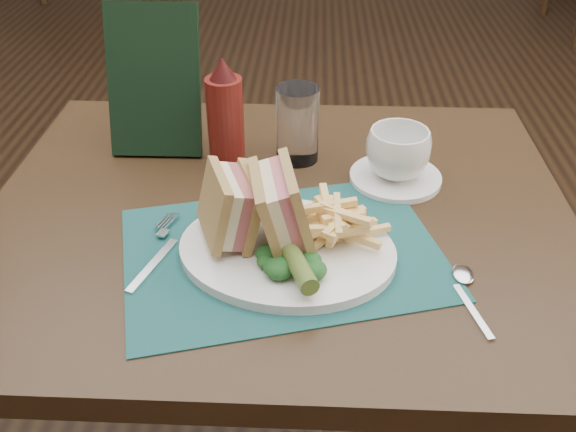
% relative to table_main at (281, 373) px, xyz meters
% --- Properties ---
extents(floor, '(7.00, 7.00, 0.00)m').
position_rel_table_main_xyz_m(floor, '(0.00, 0.50, -0.38)').
color(floor, black).
rests_on(floor, ground).
extents(table_main, '(0.90, 0.75, 0.75)m').
position_rel_table_main_xyz_m(table_main, '(0.00, 0.00, 0.00)').
color(table_main, black).
rests_on(table_main, ground).
extents(placemat, '(0.50, 0.41, 0.00)m').
position_rel_table_main_xyz_m(placemat, '(0.01, -0.11, 0.38)').
color(placemat, '#174A48').
rests_on(placemat, table_main).
extents(plate, '(0.33, 0.28, 0.01)m').
position_rel_table_main_xyz_m(plate, '(0.02, -0.12, 0.38)').
color(plate, white).
rests_on(plate, placemat).
extents(sandwich_half_a, '(0.11, 0.12, 0.11)m').
position_rel_table_main_xyz_m(sandwich_half_a, '(-0.08, -0.11, 0.44)').
color(sandwich_half_a, tan).
rests_on(sandwich_half_a, plate).
extents(sandwich_half_b, '(0.10, 0.13, 0.12)m').
position_rel_table_main_xyz_m(sandwich_half_b, '(-0.01, -0.11, 0.45)').
color(sandwich_half_b, tan).
rests_on(sandwich_half_b, plate).
extents(kale_garnish, '(0.11, 0.08, 0.03)m').
position_rel_table_main_xyz_m(kale_garnish, '(0.02, -0.17, 0.41)').
color(kale_garnish, '#163E1A').
rests_on(kale_garnish, plate).
extents(pickle_spear, '(0.06, 0.12, 0.03)m').
position_rel_table_main_xyz_m(pickle_spear, '(0.03, -0.18, 0.41)').
color(pickle_spear, '#496325').
rests_on(pickle_spear, plate).
extents(fries_pile, '(0.18, 0.20, 0.06)m').
position_rel_table_main_xyz_m(fries_pile, '(0.08, -0.10, 0.42)').
color(fries_pile, '#F9D17C').
rests_on(fries_pile, plate).
extents(fork, '(0.09, 0.17, 0.01)m').
position_rel_table_main_xyz_m(fork, '(-0.16, -0.12, 0.38)').
color(fork, silver).
rests_on(fork, placemat).
extents(spoon, '(0.07, 0.15, 0.01)m').
position_rel_table_main_xyz_m(spoon, '(0.25, -0.20, 0.38)').
color(spoon, silver).
rests_on(spoon, table_main).
extents(saucer, '(0.16, 0.16, 0.01)m').
position_rel_table_main_xyz_m(saucer, '(0.19, 0.09, 0.38)').
color(saucer, white).
rests_on(saucer, table_main).
extents(coffee_cup, '(0.15, 0.15, 0.08)m').
position_rel_table_main_xyz_m(coffee_cup, '(0.19, 0.09, 0.43)').
color(coffee_cup, white).
rests_on(coffee_cup, saucer).
extents(drinking_glass, '(0.08, 0.08, 0.13)m').
position_rel_table_main_xyz_m(drinking_glass, '(0.02, 0.16, 0.44)').
color(drinking_glass, white).
rests_on(drinking_glass, table_main).
extents(ketchup_bottle, '(0.07, 0.07, 0.19)m').
position_rel_table_main_xyz_m(ketchup_bottle, '(-0.10, 0.14, 0.47)').
color(ketchup_bottle, '#59140F').
rests_on(ketchup_bottle, table_main).
extents(check_presenter, '(0.16, 0.10, 0.25)m').
position_rel_table_main_xyz_m(check_presenter, '(-0.22, 0.19, 0.50)').
color(check_presenter, black).
rests_on(check_presenter, table_main).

